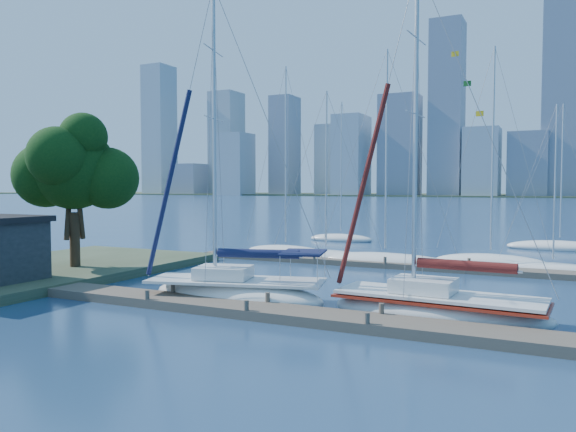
% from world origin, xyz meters
% --- Properties ---
extents(ground, '(700.00, 700.00, 0.00)m').
position_xyz_m(ground, '(0.00, 0.00, 0.00)').
color(ground, navy).
rests_on(ground, ground).
extents(near_dock, '(26.00, 2.00, 0.40)m').
position_xyz_m(near_dock, '(0.00, 0.00, 0.20)').
color(near_dock, brown).
rests_on(near_dock, ground).
extents(far_dock, '(30.00, 1.80, 0.36)m').
position_xyz_m(far_dock, '(2.00, 16.00, 0.18)').
color(far_dock, brown).
rests_on(far_dock, ground).
extents(shore, '(12.00, 22.00, 0.50)m').
position_xyz_m(shore, '(-17.00, 3.00, 0.25)').
color(shore, '#38472D').
rests_on(shore, ground).
extents(far_shore, '(800.00, 100.00, 1.50)m').
position_xyz_m(far_shore, '(0.00, 320.00, 0.00)').
color(far_shore, '#38472D').
rests_on(far_shore, ground).
extents(tree, '(7.04, 6.43, 9.61)m').
position_xyz_m(tree, '(-15.07, 4.56, 6.53)').
color(tree, '#312216').
rests_on(tree, ground).
extents(sailboat_navy, '(9.19, 4.92, 15.10)m').
position_xyz_m(sailboat_navy, '(-2.27, 2.07, 1.18)').
color(sailboat_navy, silver).
rests_on(sailboat_navy, ground).
extents(sailboat_maroon, '(8.84, 3.33, 14.75)m').
position_xyz_m(sailboat_maroon, '(6.82, 2.61, 1.15)').
color(sailboat_maroon, silver).
rests_on(sailboat_maroon, ground).
extents(bg_boat_0, '(6.89, 2.63, 14.89)m').
position_xyz_m(bg_boat_0, '(-8.08, 19.06, 0.29)').
color(bg_boat_0, silver).
rests_on(bg_boat_0, ground).
extents(bg_boat_1, '(8.30, 2.83, 12.46)m').
position_xyz_m(bg_boat_1, '(-3.98, 17.33, 0.26)').
color(bg_boat_1, silver).
rests_on(bg_boat_1, ground).
extents(bg_boat_2, '(9.49, 2.62, 14.86)m').
position_xyz_m(bg_boat_2, '(0.53, 16.88, 0.29)').
color(bg_boat_2, silver).
rests_on(bg_boat_2, ground).
extents(bg_boat_3, '(7.66, 3.39, 14.93)m').
position_xyz_m(bg_boat_3, '(7.02, 19.50, 0.30)').
color(bg_boat_3, silver).
rests_on(bg_boat_3, ground).
extents(bg_boat_4, '(6.72, 3.12, 10.62)m').
position_xyz_m(bg_boat_4, '(10.81, 17.93, 0.22)').
color(bg_boat_4, silver).
rests_on(bg_boat_4, ground).
extents(bg_boat_6, '(6.63, 3.04, 13.85)m').
position_xyz_m(bg_boat_6, '(-8.15, 31.49, 0.27)').
color(bg_boat_6, silver).
rests_on(bg_boat_6, ground).
extents(bg_boat_7, '(8.39, 2.45, 12.55)m').
position_xyz_m(bg_boat_7, '(11.17, 32.10, 0.26)').
color(bg_boat_7, silver).
rests_on(bg_boat_7, ground).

